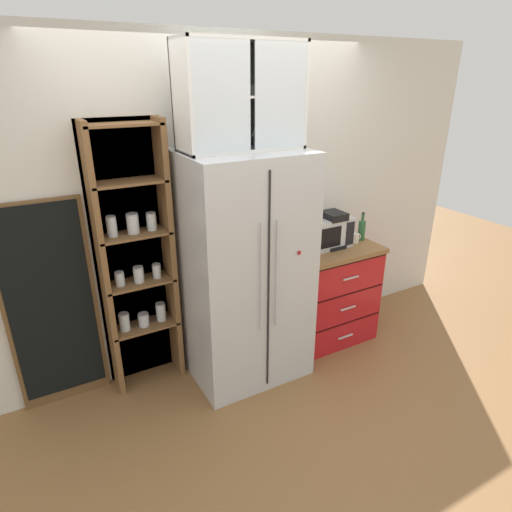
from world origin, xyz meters
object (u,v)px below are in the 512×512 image
(microwave, at_px, (322,231))
(bottle_green, at_px, (362,228))
(mug_cream, at_px, (355,238))
(refrigerator, at_px, (245,269))
(mug_red, at_px, (336,243))
(chalkboard_menu, at_px, (52,307))
(bottle_amber, at_px, (293,236))
(coffee_maker, at_px, (331,229))

(microwave, height_order, bottle_green, microwave)
(mug_cream, height_order, bottle_green, bottle_green)
(refrigerator, relative_size, mug_red, 14.45)
(microwave, distance_m, mug_cream, 0.32)
(bottle_green, xyz_separation_m, chalkboard_menu, (-2.55, 0.27, -0.23))
(mug_cream, distance_m, bottle_green, 0.12)
(refrigerator, height_order, mug_red, refrigerator)
(refrigerator, distance_m, bottle_amber, 0.57)
(bottle_green, bearing_deg, coffee_maker, 177.41)
(mug_cream, relative_size, mug_red, 0.91)
(mug_cream, xyz_separation_m, chalkboard_menu, (-2.45, 0.30, -0.16))
(refrigerator, height_order, coffee_maker, refrigerator)
(coffee_maker, bearing_deg, mug_cream, -9.96)
(mug_red, bearing_deg, bottle_green, 10.15)
(mug_cream, distance_m, chalkboard_menu, 2.47)
(chalkboard_menu, bearing_deg, refrigerator, -13.88)
(refrigerator, relative_size, coffee_maker, 5.74)
(bottle_amber, bearing_deg, chalkboard_menu, 174.13)
(bottle_green, relative_size, bottle_amber, 0.89)
(refrigerator, distance_m, bottle_green, 1.22)
(chalkboard_menu, bearing_deg, coffee_maker, -6.60)
(refrigerator, bearing_deg, bottle_green, 2.82)
(bottle_amber, bearing_deg, mug_red, -22.40)
(microwave, xyz_separation_m, coffee_maker, (0.06, -0.04, 0.03))
(mug_red, xyz_separation_m, chalkboard_menu, (-2.21, 0.33, -0.17))
(mug_red, distance_m, chalkboard_menu, 2.24)
(chalkboard_menu, bearing_deg, mug_red, -8.54)
(mug_red, relative_size, bottle_amber, 0.43)
(refrigerator, xyz_separation_m, mug_red, (0.87, -0.00, 0.05))
(bottle_green, distance_m, bottle_amber, 0.68)
(coffee_maker, xyz_separation_m, bottle_amber, (-0.34, 0.06, -0.03))
(bottle_green, bearing_deg, mug_red, -169.85)
(microwave, relative_size, bottle_amber, 1.55)
(coffee_maker, height_order, bottle_amber, coffee_maker)
(mug_red, xyz_separation_m, bottle_amber, (-0.34, 0.14, 0.08))
(coffee_maker, relative_size, mug_cream, 2.76)
(microwave, height_order, chalkboard_menu, chalkboard_menu)
(mug_cream, bearing_deg, coffee_maker, 170.04)
(microwave, relative_size, chalkboard_menu, 0.29)
(refrigerator, xyz_separation_m, microwave, (0.81, 0.12, 0.13))
(mug_red, distance_m, bottle_amber, 0.37)
(microwave, relative_size, coffee_maker, 1.42)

